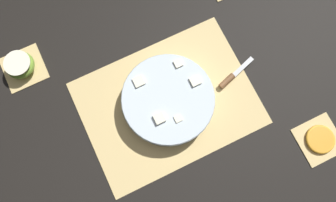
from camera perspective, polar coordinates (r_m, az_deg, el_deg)
name	(u,v)px	position (r m, az deg, el deg)	size (l,w,h in m)	color
ground_plane	(168,103)	(1.01, 0.00, -0.37)	(6.00, 6.00, 0.00)	black
bamboo_mat_center	(168,103)	(1.00, 0.00, -0.34)	(0.52, 0.39, 0.01)	#D6B775
coaster_mat_near_right	(319,140)	(1.09, 24.85, -6.11)	(0.13, 0.13, 0.01)	#D6B775
coaster_mat_far_left	(24,68)	(1.13, -23.81, 5.28)	(0.13, 0.13, 0.01)	#D6B775
fruit_salad_bowl	(168,100)	(0.97, 0.01, 0.16)	(0.27, 0.27, 0.07)	silver
paring_knife	(228,79)	(1.03, 10.48, 3.71)	(0.14, 0.06, 0.02)	silver
apple_half	(20,65)	(1.10, -24.39, 5.71)	(0.09, 0.09, 0.05)	#7FAD38
orange_slice_whole	(320,139)	(1.08, 25.02, -6.06)	(0.09, 0.09, 0.01)	orange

